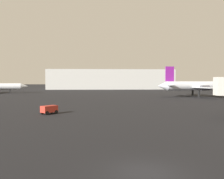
{
  "coord_description": "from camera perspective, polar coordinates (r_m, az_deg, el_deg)",
  "views": [
    {
      "loc": [
        -2.67,
        -13.39,
        5.22
      ],
      "look_at": [
        0.3,
        37.98,
        3.24
      ],
      "focal_mm": 38.94,
      "sensor_mm": 36.0,
      "label": 1
    }
  ],
  "objects": [
    {
      "name": "airplane_on_taxiway",
      "position": [
        80.56,
        19.56,
        0.83
      ],
      "size": [
        28.13,
        20.15,
        9.38
      ],
      "rotation": [
        0.0,
        0.0,
        0.19
      ],
      "color": "silver",
      "rests_on": "ground_plane"
    },
    {
      "name": "ground_plane",
      "position": [
        14.62,
        7.85,
        -18.73
      ],
      "size": [
        600.0,
        600.0,
        0.0
      ],
      "primitive_type": "plane",
      "color": "black"
    },
    {
      "name": "baggage_cart",
      "position": [
        38.66,
        -14.54,
        -4.49
      ],
      "size": [
        2.59,
        2.64,
        1.3
      ],
      "rotation": [
        0.0,
        0.0,
        3.95
      ],
      "color": "red",
      "rests_on": "ground_plane"
    },
    {
      "name": "terminal_building",
      "position": [
        147.79,
        -0.42,
        2.38
      ],
      "size": [
        72.22,
        26.97,
        11.35
      ],
      "primitive_type": "cube",
      "color": "#B7B7B2",
      "rests_on": "ground_plane"
    }
  ]
}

